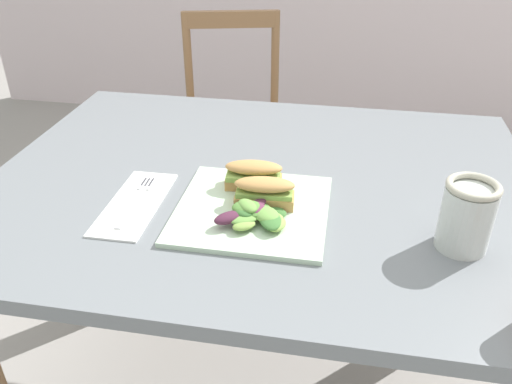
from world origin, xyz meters
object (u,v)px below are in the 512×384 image
Objects in this scene: plate_lunch at (252,209)px; sandwich_half_back at (253,175)px; dining_table at (261,228)px; chair_wooden_far at (234,130)px; sandwich_half_front at (265,191)px; mason_jar_iced_tea at (466,219)px; fork_on_napkin at (138,197)px.

plate_lunch is 0.08m from sandwich_half_back.
chair_wooden_far is at bearing 106.38° from dining_table.
mason_jar_iced_tea is (0.35, -0.06, 0.02)m from sandwich_half_front.
dining_table is at bearing -73.62° from chair_wooden_far.
fork_on_napkin is (-0.22, -0.07, -0.03)m from sandwich_half_back.
sandwich_half_back is at bearing -75.03° from chair_wooden_far.
mason_jar_iced_tea reaches higher than dining_table.
dining_table is 9.83× the size of sandwich_half_front.
dining_table is 0.21m from sandwich_half_front.
sandwich_half_front is at bearing -74.14° from chair_wooden_far.
sandwich_half_front is 0.07m from sandwich_half_back.
fork_on_napkin is (-0.23, -0.13, 0.14)m from dining_table.
mason_jar_iced_tea reaches higher than sandwich_half_back.
plate_lunch is (0.26, -1.01, 0.30)m from chair_wooden_far.
plate_lunch is at bearing -0.65° from fork_on_napkin.
sandwich_half_back is 0.23m from fork_on_napkin.
mason_jar_iced_tea is (0.38, -0.18, 0.19)m from dining_table.
plate_lunch is 1.54× the size of fork_on_napkin.
sandwich_half_front is at bearing -61.31° from sandwich_half_back.
sandwich_half_back is at bearing 162.90° from mason_jar_iced_tea.
chair_wooden_far is at bearing 121.04° from mason_jar_iced_tea.
fork_on_napkin is 1.49× the size of mason_jar_iced_tea.
plate_lunch is 0.38m from mason_jar_iced_tea.
mason_jar_iced_tea is at bearing -17.10° from sandwich_half_back.
chair_wooden_far reaches higher than sandwich_half_front.
mason_jar_iced_tea reaches higher than sandwich_half_front.
chair_wooden_far is at bearing 91.75° from fork_on_napkin.
sandwich_half_front is at bearing 170.49° from mason_jar_iced_tea.
fork_on_napkin is at bearing -149.76° from dining_table.
chair_wooden_far reaches higher than fork_on_napkin.
dining_table is at bearing 91.91° from plate_lunch.
chair_wooden_far is (-0.26, 0.87, -0.16)m from dining_table.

